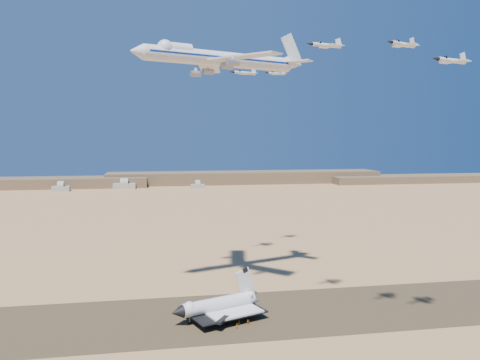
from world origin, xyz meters
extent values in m
plane|color=tan|center=(0.00, 0.00, 0.00)|extent=(1200.00, 1200.00, 0.00)
cube|color=#4C3B26|center=(0.00, 0.00, 0.03)|extent=(600.00, 50.00, 0.06)
cube|color=brown|center=(-220.00, 520.00, 7.00)|extent=(380.00, 60.00, 14.00)
cube|color=brown|center=(120.00, 540.00, 9.00)|extent=(420.00, 60.00, 18.00)
cube|color=brown|center=(400.00, 510.00, 5.50)|extent=(300.00, 60.00, 11.00)
cube|color=#9E988C|center=(-140.00, 470.00, 3.25)|extent=(22.00, 14.00, 6.50)
cube|color=#9E988C|center=(-60.00, 485.00, 3.75)|extent=(30.00, 15.00, 7.50)
cube|color=#9E988C|center=(40.00, 475.00, 2.75)|extent=(19.00, 12.50, 5.50)
cylinder|color=silver|center=(8.43, -1.58, 5.50)|extent=(29.21, 15.38, 5.13)
cone|color=black|center=(-7.13, -7.61, 5.50)|extent=(5.61, 6.04, 4.88)
sphere|color=silver|center=(-2.69, -5.89, 6.23)|extent=(4.77, 4.77, 4.77)
cube|color=silver|center=(11.85, -0.26, 3.39)|extent=(26.75, 27.80, 0.83)
cube|color=black|center=(10.14, -0.92, 2.98)|extent=(33.59, 30.45, 0.46)
cube|color=silver|center=(19.54, 2.72, 12.65)|extent=(8.16, 3.67, 10.56)
cylinder|color=gray|center=(-2.69, -5.89, 1.47)|extent=(0.33, 0.33, 2.93)
cylinder|color=black|center=(-2.69, -5.89, 0.50)|extent=(1.09, 0.75, 1.01)
cylinder|color=gray|center=(15.21, -3.87, 1.47)|extent=(0.33, 0.33, 2.93)
cylinder|color=black|center=(15.21, -3.87, 0.50)|extent=(1.09, 0.75, 1.01)
cylinder|color=gray|center=(11.90, 4.68, 1.47)|extent=(0.33, 0.33, 2.93)
cylinder|color=black|center=(11.90, 4.68, 0.50)|extent=(1.09, 0.75, 1.01)
cylinder|color=silver|center=(13.66, 26.41, 101.56)|extent=(66.11, 28.08, 6.37)
cone|color=silver|center=(-20.71, 14.57, 101.56)|extent=(6.78, 7.65, 6.37)
sphere|color=silver|center=(-9.88, 18.30, 103.85)|extent=(6.57, 6.57, 6.57)
cube|color=silver|center=(20.73, 11.99, 100.37)|extent=(27.97, 26.93, 0.70)
cube|color=silver|center=(10.36, 42.12, 100.37)|extent=(13.53, 30.91, 0.70)
cube|color=silver|center=(49.67, 31.96, 102.56)|extent=(11.86, 11.32, 0.50)
cube|color=silver|center=(45.45, 44.20, 102.56)|extent=(7.47, 11.80, 0.50)
cube|color=silver|center=(47.56, 38.08, 109.03)|extent=(10.96, 4.36, 14.24)
cylinder|color=gray|center=(14.70, 17.28, 97.38)|extent=(5.55, 4.07, 2.59)
cylinder|color=gray|center=(15.73, 8.16, 97.38)|extent=(5.55, 4.07, 2.59)
cylinder|color=gray|center=(8.86, 34.23, 97.38)|extent=(5.55, 4.07, 2.59)
cylinder|color=gray|center=(4.06, 42.06, 97.38)|extent=(5.55, 4.07, 2.59)
imported|color=orange|center=(13.75, -13.01, 1.00)|extent=(0.55, 0.74, 1.87)
imported|color=orange|center=(15.04, -9.82, 0.95)|extent=(0.89, 1.00, 1.78)
imported|color=orange|center=(18.38, -9.73, 0.98)|extent=(1.20, 0.89, 1.84)
cylinder|color=silver|center=(45.52, -13.50, 100.61)|extent=(11.56, 4.01, 1.35)
cone|color=black|center=(38.77, -15.12, 100.61)|extent=(2.73, 1.80, 1.25)
sphere|color=black|center=(42.71, -14.17, 101.10)|extent=(1.35, 1.35, 1.35)
cube|color=silver|center=(46.46, -13.27, 100.42)|extent=(5.08, 8.29, 0.24)
cube|color=silver|center=(50.21, -12.38, 100.61)|extent=(3.19, 5.18, 0.19)
cube|color=silver|center=(50.40, -12.33, 101.96)|extent=(2.89, 0.91, 3.26)
cylinder|color=silver|center=(62.38, -35.49, 97.22)|extent=(10.38, 5.78, 1.27)
cone|color=black|center=(56.47, -38.28, 97.22)|extent=(2.64, 2.07, 1.18)
sphere|color=black|center=(59.92, -36.65, 97.68)|extent=(1.27, 1.27, 1.27)
cube|color=silver|center=(63.20, -35.11, 97.04)|extent=(5.96, 7.91, 0.23)
cube|color=silver|center=(66.48, -33.56, 97.22)|extent=(3.74, 4.95, 0.18)
cube|color=silver|center=(66.64, -33.49, 98.49)|extent=(2.58, 1.37, 3.07)
cylinder|color=silver|center=(75.66, -40.88, 91.73)|extent=(11.78, 5.10, 1.39)
cone|color=black|center=(68.86, -43.14, 91.73)|extent=(2.86, 2.05, 1.29)
sphere|color=black|center=(72.83, -41.82, 92.23)|extent=(1.39, 1.39, 1.39)
cube|color=silver|center=(76.61, -40.57, 91.53)|extent=(5.82, 8.66, 0.25)
cube|color=silver|center=(80.39, -39.31, 91.73)|extent=(3.65, 5.42, 0.20)
cube|color=silver|center=(80.57, -39.24, 93.13)|extent=(2.94, 1.19, 3.37)
cylinder|color=silver|center=(31.58, 68.96, 102.14)|extent=(12.30, 5.73, 1.47)
cone|color=black|center=(24.50, 66.35, 102.14)|extent=(3.03, 2.22, 1.36)
sphere|color=black|center=(28.63, 67.87, 102.66)|extent=(1.47, 1.47, 1.47)
cube|color=silver|center=(32.56, 69.32, 101.93)|extent=(6.34, 9.13, 0.26)
cube|color=silver|center=(36.49, 70.77, 102.14)|extent=(3.98, 5.71, 0.21)
cube|color=silver|center=(36.69, 70.84, 103.60)|extent=(3.06, 1.34, 3.54)
cylinder|color=silver|center=(53.75, 89.68, 105.19)|extent=(10.86, 5.05, 1.29)
cone|color=black|center=(47.50, 87.38, 105.19)|extent=(2.67, 1.96, 1.20)
sphere|color=black|center=(51.15, 88.72, 105.66)|extent=(1.29, 1.29, 1.29)
cube|color=silver|center=(54.62, 90.00, 105.01)|extent=(5.59, 8.06, 0.23)
cube|color=silver|center=(58.09, 91.27, 105.19)|extent=(3.51, 5.04, 0.18)
cube|color=silver|center=(58.26, 91.34, 106.49)|extent=(2.70, 1.18, 3.13)
camera|label=1|loc=(-13.07, -172.89, 67.66)|focal=35.00mm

